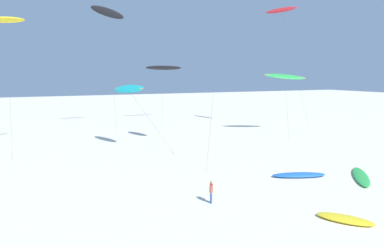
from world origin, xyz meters
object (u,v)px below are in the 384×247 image
Objects in this scene: flying_kite_10 at (6,20)px; person_foreground_walker at (211,191)px; flying_kite_0 at (128,89)px; grounded_kite_1 at (345,219)px; flying_kite_5 at (281,10)px; flying_kite_8 at (285,76)px; grounded_kite_3 at (361,176)px; grounded_kite_2 at (299,175)px; flying_kite_3 at (164,68)px; flying_kite_1 at (108,12)px.

person_foreground_walker is at bearing -59.09° from flying_kite_10.
flying_kite_0 reaches higher than grounded_kite_1.
flying_kite_5 is 2.12× the size of flying_kite_8.
person_foreground_walker is (-25.69, -25.57, -18.36)m from flying_kite_5.
flying_kite_0 is 1.71× the size of grounded_kite_3.
flying_kite_8 is 5.92× the size of person_foreground_walker.
flying_kite_5 reaches higher than grounded_kite_3.
grounded_kite_2 is at bearing -40.82° from flying_kite_10.
person_foreground_walker is (-6.14, 6.00, 0.72)m from grounded_kite_1.
flying_kite_5 is 3.80× the size of grounded_kite_3.
flying_kite_3 reaches higher than person_foreground_walker.
grounded_kite_2 is 5.32m from grounded_kite_3.
flying_kite_0 is 1.82× the size of grounded_kite_2.
person_foreground_walker is at bearing 135.68° from grounded_kite_1.
flying_kite_5 reaches higher than grounded_kite_1.
grounded_kite_2 is (9.99, -33.22, -18.44)m from flying_kite_1.
flying_kite_1 is 12.53× the size of person_foreground_walker.
grounded_kite_3 is (14.70, -35.69, -18.48)m from flying_kite_1.
flying_kite_5 reaches higher than person_foreground_walker.
flying_kite_8 is at bearing -117.39° from flying_kite_5.
flying_kite_3 reaches higher than grounded_kite_2.
flying_kite_8 reaches higher than grounded_kite_2.
person_foreground_walker is at bearing 179.30° from grounded_kite_3.
grounded_kite_3 is (15.42, -20.31, -7.10)m from flying_kite_0.
grounded_kite_2 is 0.94× the size of grounded_kite_3.
flying_kite_8 is at bearing 57.56° from grounded_kite_1.
grounded_kite_1 is at bearing -121.76° from flying_kite_5.
person_foreground_walker is (-14.59, 0.18, 0.73)m from grounded_kite_3.
flying_kite_0 is 5.65× the size of person_foreground_walker.
flying_kite_5 is 39.49m from flying_kite_10.
grounded_kite_2 is at bearing 65.77° from grounded_kite_1.
flying_kite_3 is 50.20m from grounded_kite_1.
flying_kite_5 is (14.02, -17.30, 8.99)m from flying_kite_3.
flying_kite_1 reaches higher than flying_kite_10.
flying_kite_8 is 32.47m from person_foreground_walker.
person_foreground_walker is at bearing -166.97° from grounded_kite_2.
flying_kite_10 reaches higher than grounded_kite_1.
flying_kite_8 is (23.51, -14.37, -9.97)m from flying_kite_1.
grounded_kite_1 is at bearing -75.04° from flying_kite_0.
grounded_kite_2 is (-1.80, -40.58, -10.07)m from flying_kite_3.
flying_kite_1 reaches higher than grounded_kite_3.
flying_kite_8 reaches higher than flying_kite_0.
flying_kite_10 is at bearing 124.55° from grounded_kite_1.
person_foreground_walker is (0.84, -20.13, -6.37)m from flying_kite_0.
flying_kite_3 reaches higher than grounded_kite_1.
flying_kite_10 is (-36.81, 1.27, 6.12)m from flying_kite_8.
flying_kite_0 is 21.98m from grounded_kite_2.
person_foreground_walker is (-11.67, -42.87, -9.37)m from flying_kite_3.
flying_kite_1 is 42.79m from grounded_kite_3.
flying_kite_1 is 45.86m from grounded_kite_1.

